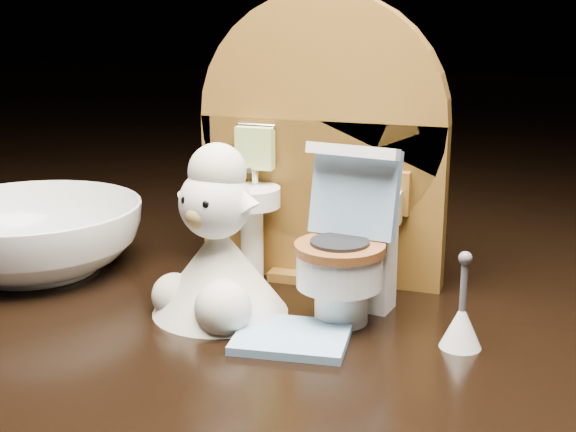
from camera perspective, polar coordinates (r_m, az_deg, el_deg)
name	(u,v)px	position (r m, az deg, el deg)	size (l,w,h in m)	color
backdrop_panel	(320,157)	(0.42, 2.31, 4.21)	(0.13, 0.05, 0.15)	brown
toy_toilet	(349,255)	(0.38, 4.34, -2.81)	(0.05, 0.06, 0.08)	white
bath_mat	(292,337)	(0.36, 0.28, -8.63)	(0.05, 0.04, 0.00)	#7BA6CC
toilet_brush	(461,322)	(0.36, 12.23, -7.41)	(0.02, 0.02, 0.04)	white
plush_lamb	(217,255)	(0.38, -5.06, -2.80)	(0.07, 0.07, 0.08)	beige
ceramic_bowl	(33,237)	(0.46, -17.67, -1.47)	(0.12, 0.12, 0.04)	white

